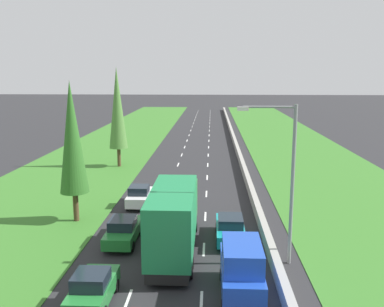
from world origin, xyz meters
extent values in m
plane|color=#28282B|center=(0.00, 60.00, 0.00)|extent=(300.00, 300.00, 0.00)
cube|color=#387528|center=(-12.65, 60.00, 0.02)|extent=(14.00, 140.00, 0.04)
cube|color=#387528|center=(14.35, 60.00, 0.02)|extent=(14.00, 140.00, 0.04)
cube|color=#9E9B93|center=(5.70, 60.00, 0.42)|extent=(0.44, 120.00, 0.85)
cube|color=white|center=(-1.75, 15.00, 0.01)|extent=(0.14, 2.00, 0.01)
cube|color=white|center=(-1.75, 21.00, 0.01)|extent=(0.14, 2.00, 0.01)
cube|color=white|center=(-1.75, 27.00, 0.01)|extent=(0.14, 2.00, 0.01)
cube|color=white|center=(-1.75, 33.00, 0.01)|extent=(0.14, 2.00, 0.01)
cube|color=white|center=(-1.75, 39.00, 0.01)|extent=(0.14, 2.00, 0.01)
cube|color=white|center=(-1.75, 45.00, 0.01)|extent=(0.14, 2.00, 0.01)
cube|color=white|center=(-1.75, 51.00, 0.01)|extent=(0.14, 2.00, 0.01)
cube|color=white|center=(-1.75, 57.00, 0.01)|extent=(0.14, 2.00, 0.01)
cube|color=white|center=(-1.75, 63.00, 0.01)|extent=(0.14, 2.00, 0.01)
cube|color=white|center=(-1.75, 69.00, 0.01)|extent=(0.14, 2.00, 0.01)
cube|color=white|center=(-1.75, 75.00, 0.01)|extent=(0.14, 2.00, 0.01)
cube|color=white|center=(-1.75, 81.00, 0.01)|extent=(0.14, 2.00, 0.01)
cube|color=white|center=(-1.75, 87.00, 0.01)|extent=(0.14, 2.00, 0.01)
cube|color=white|center=(-1.75, 93.00, 0.01)|extent=(0.14, 2.00, 0.01)
cube|color=white|center=(-1.75, 99.00, 0.01)|extent=(0.14, 2.00, 0.01)
cube|color=white|center=(-1.75, 105.00, 0.01)|extent=(0.14, 2.00, 0.01)
cube|color=white|center=(-1.75, 111.00, 0.01)|extent=(0.14, 2.00, 0.01)
cube|color=white|center=(-1.75, 117.00, 0.01)|extent=(0.14, 2.00, 0.01)
cube|color=white|center=(1.75, 15.00, 0.01)|extent=(0.14, 2.00, 0.01)
cube|color=white|center=(1.75, 21.00, 0.01)|extent=(0.14, 2.00, 0.01)
cube|color=white|center=(1.75, 27.00, 0.01)|extent=(0.14, 2.00, 0.01)
cube|color=white|center=(1.75, 33.00, 0.01)|extent=(0.14, 2.00, 0.01)
cube|color=white|center=(1.75, 39.00, 0.01)|extent=(0.14, 2.00, 0.01)
cube|color=white|center=(1.75, 45.00, 0.01)|extent=(0.14, 2.00, 0.01)
cube|color=white|center=(1.75, 51.00, 0.01)|extent=(0.14, 2.00, 0.01)
cube|color=white|center=(1.75, 57.00, 0.01)|extent=(0.14, 2.00, 0.01)
cube|color=white|center=(1.75, 63.00, 0.01)|extent=(0.14, 2.00, 0.01)
cube|color=white|center=(1.75, 69.00, 0.01)|extent=(0.14, 2.00, 0.01)
cube|color=white|center=(1.75, 75.00, 0.01)|extent=(0.14, 2.00, 0.01)
cube|color=white|center=(1.75, 81.00, 0.01)|extent=(0.14, 2.00, 0.01)
cube|color=white|center=(1.75, 87.00, 0.01)|extent=(0.14, 2.00, 0.01)
cube|color=white|center=(1.75, 93.00, 0.01)|extent=(0.14, 2.00, 0.01)
cube|color=white|center=(1.75, 99.00, 0.01)|extent=(0.14, 2.00, 0.01)
cube|color=white|center=(1.75, 105.00, 0.01)|extent=(0.14, 2.00, 0.01)
cube|color=white|center=(1.75, 111.00, 0.01)|extent=(0.14, 2.00, 0.01)
cube|color=white|center=(1.75, 117.00, 0.01)|extent=(0.14, 2.00, 0.01)
cube|color=#237A33|center=(-3.26, 14.59, 0.70)|extent=(1.68, 3.90, 0.76)
cube|color=#19232D|center=(-3.26, 14.29, 1.40)|extent=(1.52, 1.60, 0.64)
cylinder|color=black|center=(-4.02, 15.80, 0.32)|extent=(0.22, 0.64, 0.64)
cylinder|color=black|center=(-2.50, 15.80, 0.32)|extent=(0.22, 0.64, 0.64)
cube|color=#237A33|center=(-3.39, 21.91, 0.68)|extent=(1.76, 4.50, 0.72)
cube|color=#19232D|center=(-3.39, 21.76, 1.34)|extent=(1.56, 1.90, 0.60)
cylinder|color=black|center=(-4.19, 23.31, 0.32)|extent=(0.22, 0.64, 0.64)
cylinder|color=black|center=(-2.59, 23.31, 0.32)|extent=(0.22, 0.64, 0.64)
cylinder|color=black|center=(-4.19, 20.52, 0.32)|extent=(0.22, 0.64, 0.64)
cylinder|color=black|center=(-2.59, 20.52, 0.32)|extent=(0.22, 0.64, 0.64)
cube|color=#1E47B7|center=(3.63, 15.63, 1.02)|extent=(1.90, 4.90, 1.40)
cube|color=#1E47B7|center=(3.63, 15.33, 2.27)|extent=(1.80, 3.10, 1.10)
cylinder|color=black|center=(2.76, 17.15, 0.32)|extent=(0.22, 0.64, 0.64)
cylinder|color=black|center=(4.50, 17.15, 0.32)|extent=(0.22, 0.64, 0.64)
cylinder|color=black|center=(2.76, 14.11, 0.32)|extent=(0.22, 0.64, 0.64)
cube|color=teal|center=(3.41, 22.56, 0.68)|extent=(1.76, 4.50, 0.72)
cube|color=#19232D|center=(3.41, 22.41, 1.34)|extent=(1.56, 1.90, 0.60)
cylinder|color=black|center=(2.61, 23.95, 0.32)|extent=(0.22, 0.64, 0.64)
cylinder|color=black|center=(4.21, 23.95, 0.32)|extent=(0.22, 0.64, 0.64)
cylinder|color=black|center=(2.61, 21.16, 0.32)|extent=(0.22, 0.64, 0.64)
cylinder|color=black|center=(4.21, 21.16, 0.32)|extent=(0.22, 0.64, 0.64)
cube|color=black|center=(0.01, 20.59, 0.60)|extent=(2.20, 9.40, 0.56)
cube|color=#237A33|center=(0.01, 24.19, 2.13)|extent=(2.40, 2.20, 2.50)
cube|color=#1E7F47|center=(0.01, 19.49, 2.53)|extent=(2.44, 7.20, 3.30)
cylinder|color=black|center=(-1.11, 23.89, 0.32)|extent=(0.22, 0.64, 0.64)
cylinder|color=black|center=(1.13, 23.89, 0.32)|extent=(0.22, 0.64, 0.64)
cylinder|color=black|center=(-1.11, 18.41, 0.32)|extent=(0.22, 0.64, 0.64)
cylinder|color=black|center=(1.13, 18.41, 0.32)|extent=(0.22, 0.64, 0.64)
cylinder|color=black|center=(-1.11, 17.33, 0.32)|extent=(0.22, 0.64, 0.64)
cylinder|color=black|center=(1.13, 17.33, 0.32)|extent=(0.22, 0.64, 0.64)
cube|color=white|center=(-3.63, 29.42, 0.70)|extent=(1.68, 3.90, 0.76)
cube|color=#19232D|center=(-3.63, 29.12, 1.40)|extent=(1.52, 1.60, 0.64)
cylinder|color=black|center=(-4.39, 30.63, 0.32)|extent=(0.22, 0.64, 0.64)
cylinder|color=black|center=(-2.87, 30.63, 0.32)|extent=(0.22, 0.64, 0.64)
cylinder|color=black|center=(-4.39, 28.21, 0.32)|extent=(0.22, 0.64, 0.64)
cylinder|color=black|center=(-2.87, 28.21, 0.32)|extent=(0.22, 0.64, 0.64)
cylinder|color=#4C3823|center=(-7.63, 25.59, 1.10)|extent=(0.39, 0.39, 2.20)
cone|color=#2D6623|center=(-7.63, 25.59, 6.18)|extent=(2.05, 2.05, 7.97)
cylinder|color=#4C3823|center=(-8.47, 43.74, 1.10)|extent=(0.40, 0.40, 2.20)
cone|color=#4C7F38|center=(-8.47, 43.74, 6.77)|extent=(2.08, 2.08, 9.15)
cylinder|color=gray|center=(6.61, 19.37, 4.50)|extent=(0.20, 0.20, 9.00)
cylinder|color=gray|center=(5.21, 19.37, 8.85)|extent=(2.80, 0.12, 0.12)
cube|color=silver|center=(3.81, 19.37, 8.75)|extent=(0.60, 0.28, 0.20)
camera|label=1|loc=(2.16, -2.99, 10.60)|focal=39.09mm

